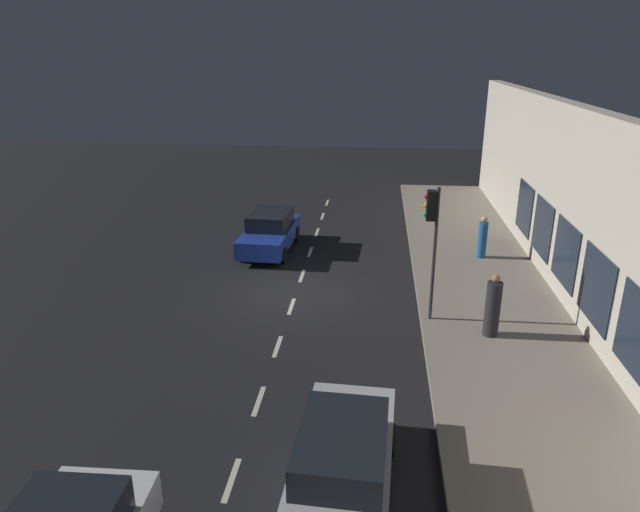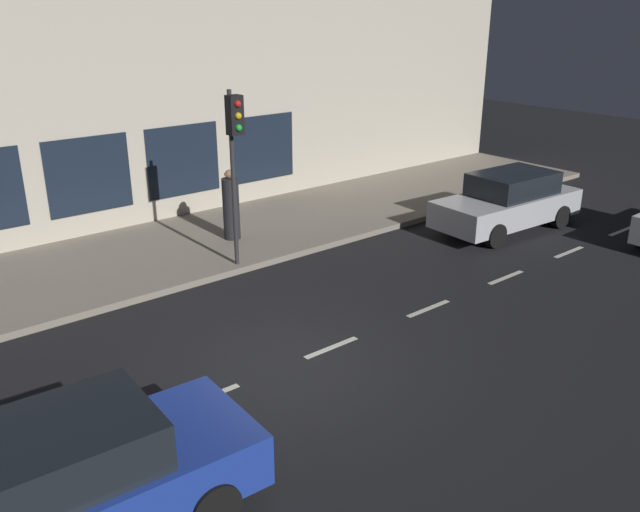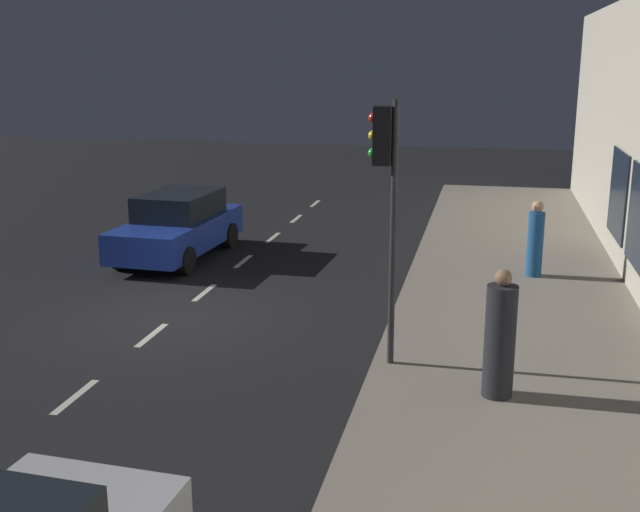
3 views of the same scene
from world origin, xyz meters
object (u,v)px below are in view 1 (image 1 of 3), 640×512
(traffic_light, at_px, (432,222))
(parked_car_0, at_px, (270,232))
(pedestrian_1, at_px, (483,238))
(parked_car_1, at_px, (343,464))
(pedestrian_0, at_px, (493,308))

(traffic_light, height_order, parked_car_0, traffic_light)
(parked_car_0, bearing_deg, traffic_light, 136.68)
(traffic_light, distance_m, pedestrian_1, 6.49)
(parked_car_0, bearing_deg, parked_car_1, 108.34)
(pedestrian_0, distance_m, pedestrian_1, 6.49)
(traffic_light, height_order, parked_car_1, traffic_light)
(parked_car_1, xyz_separation_m, pedestrian_0, (3.75, 6.48, 0.19))
(traffic_light, distance_m, parked_car_0, 8.62)
(parked_car_0, xyz_separation_m, pedestrian_0, (7.51, -6.84, 0.19))
(traffic_light, bearing_deg, pedestrian_1, 65.72)
(traffic_light, xyz_separation_m, pedestrian_0, (1.73, -0.88, -2.14))
(pedestrian_0, xyz_separation_m, pedestrian_1, (0.78, 6.44, -0.06))
(parked_car_1, relative_size, pedestrian_1, 2.73)
(parked_car_0, height_order, pedestrian_0, pedestrian_0)
(parked_car_1, bearing_deg, pedestrian_1, 73.65)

